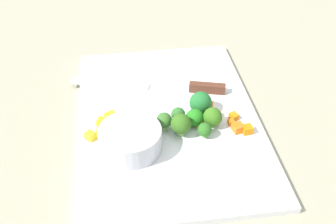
{
  "coord_description": "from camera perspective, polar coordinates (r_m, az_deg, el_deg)",
  "views": [
    {
      "loc": [
        -0.58,
        0.08,
        0.51
      ],
      "look_at": [
        0.0,
        0.0,
        0.02
      ],
      "focal_mm": 43.75,
      "sensor_mm": 36.0,
      "label": 1
    }
  ],
  "objects": [
    {
      "name": "ground_plane",
      "position": [
        0.78,
        0.0,
        -1.25
      ],
      "size": [
        4.0,
        4.0,
        0.0
      ],
      "primitive_type": "plane",
      "color": "#9B9680"
    },
    {
      "name": "cutting_board",
      "position": [
        0.77,
        0.0,
        -0.91
      ],
      "size": [
        0.47,
        0.33,
        0.01
      ],
      "primitive_type": "cube",
      "color": "white",
      "rests_on": "ground_plane"
    },
    {
      "name": "prep_bowl",
      "position": [
        0.69,
        -5.27,
        -3.8
      ],
      "size": [
        0.11,
        0.11,
        0.04
      ],
      "primitive_type": "cylinder",
      "color": "#B7B7BF",
      "rests_on": "cutting_board"
    },
    {
      "name": "chef_knife",
      "position": [
        0.83,
        0.91,
        3.57
      ],
      "size": [
        0.1,
        0.31,
        0.02
      ],
      "rotation": [
        0.0,
        0.0,
        1.3
      ],
      "color": "silver",
      "rests_on": "cutting_board"
    },
    {
      "name": "carrot_dice_0",
      "position": [
        0.74,
        9.72,
        -2.18
      ],
      "size": [
        0.02,
        0.02,
        0.01
      ],
      "primitive_type": "cube",
      "rotation": [
        0.0,
        0.0,
        1.81
      ],
      "color": "orange",
      "rests_on": "cutting_board"
    },
    {
      "name": "carrot_dice_1",
      "position": [
        0.78,
        5.66,
        0.7
      ],
      "size": [
        0.02,
        0.02,
        0.02
      ],
      "primitive_type": "cube",
      "rotation": [
        0.0,
        0.0,
        1.24
      ],
      "color": "orange",
      "rests_on": "cutting_board"
    },
    {
      "name": "carrot_dice_2",
      "position": [
        0.77,
        6.98,
        -0.28
      ],
      "size": [
        0.01,
        0.01,
        0.01
      ],
      "primitive_type": "cube",
      "rotation": [
        0.0,
        0.0,
        2.85
      ],
      "color": "orange",
      "rests_on": "cutting_board"
    },
    {
      "name": "carrot_dice_3",
      "position": [
        0.75,
        4.26,
        -1.29
      ],
      "size": [
        0.02,
        0.02,
        0.01
      ],
      "primitive_type": "cube",
      "rotation": [
        0.0,
        0.0,
        0.74
      ],
      "color": "orange",
      "rests_on": "cutting_board"
    },
    {
      "name": "carrot_dice_4",
      "position": [
        0.77,
        9.16,
        -0.59
      ],
      "size": [
        0.02,
        0.02,
        0.01
      ],
      "primitive_type": "cube",
      "rotation": [
        0.0,
        0.0,
        1.98
      ],
      "color": "orange",
      "rests_on": "cutting_board"
    },
    {
      "name": "carrot_dice_5",
      "position": [
        0.76,
        8.79,
        -1.43
      ],
      "size": [
        0.01,
        0.01,
        0.01
      ],
      "primitive_type": "cube",
      "rotation": [
        0.0,
        0.0,
        1.69
      ],
      "color": "orange",
      "rests_on": "cutting_board"
    },
    {
      "name": "carrot_dice_6",
      "position": [
        0.74,
        10.98,
        -2.4
      ],
      "size": [
        0.02,
        0.02,
        0.01
      ],
      "primitive_type": "cube",
      "rotation": [
        0.0,
        0.0,
        0.08
      ],
      "color": "orange",
      "rests_on": "cutting_board"
    },
    {
      "name": "pepper_dice_0",
      "position": [
        0.75,
        -9.2,
        -1.44
      ],
      "size": [
        0.02,
        0.02,
        0.01
      ],
      "primitive_type": "cube",
      "rotation": [
        0.0,
        0.0,
        2.79
      ],
      "color": "yellow",
      "rests_on": "cutting_board"
    },
    {
      "name": "pepper_dice_1",
      "position": [
        0.73,
        -10.77,
        -3.28
      ],
      "size": [
        0.02,
        0.02,
        0.01
      ],
      "primitive_type": "cube",
      "rotation": [
        0.0,
        0.0,
        0.82
      ],
      "color": "yellow",
      "rests_on": "cutting_board"
    },
    {
      "name": "pepper_dice_2",
      "position": [
        0.73,
        -9.58,
        -3.04
      ],
      "size": [
        0.01,
        0.01,
        0.01
      ],
      "primitive_type": "cube",
      "rotation": [
        0.0,
        0.0,
        1.49
      ],
      "color": "yellow",
      "rests_on": "cutting_board"
    },
    {
      "name": "pepper_dice_3",
      "position": [
        0.76,
        -7.92,
        -0.75
      ],
      "size": [
        0.03,
        0.03,
        0.02
      ],
      "primitive_type": "cube",
      "rotation": [
        0.0,
        0.0,
        0.53
      ],
      "color": "yellow",
      "rests_on": "cutting_board"
    },
    {
      "name": "broccoli_floret_0",
      "position": [
        0.72,
        5.13,
        -2.49
      ],
      "size": [
        0.03,
        0.03,
        0.03
      ],
      "color": "#80C15B",
      "rests_on": "cutting_board"
    },
    {
      "name": "broccoli_floret_1",
      "position": [
        0.74,
        3.74,
        -0.81
      ],
      "size": [
        0.03,
        0.03,
        0.03
      ],
      "color": "#90C26A",
      "rests_on": "cutting_board"
    },
    {
      "name": "broccoli_floret_2",
      "position": [
        0.73,
        -0.53,
        -1.2
      ],
      "size": [
        0.03,
        0.03,
        0.03
      ],
      "color": "#89C063",
      "rests_on": "cutting_board"
    },
    {
      "name": "broccoli_floret_3",
      "position": [
        0.71,
        1.81,
        -1.7
      ],
      "size": [
        0.04,
        0.04,
        0.04
      ],
      "color": "#85BD63",
      "rests_on": "cutting_board"
    },
    {
      "name": "broccoli_floret_4",
      "position": [
        0.75,
        1.43,
        -0.34
      ],
      "size": [
        0.03,
        0.03,
        0.03
      ],
      "color": "#82B76C",
      "rests_on": "cutting_board"
    },
    {
      "name": "broccoli_floret_5",
      "position": [
        0.77,
        4.57,
        1.28
      ],
      "size": [
        0.04,
        0.04,
        0.04
      ],
      "color": "#8EBE69",
      "rests_on": "cutting_board"
    },
    {
      "name": "broccoli_floret_6",
      "position": [
        0.74,
        6.24,
        -0.72
      ],
      "size": [
        0.03,
        0.03,
        0.04
      ],
      "color": "#81BA5D",
      "rests_on": "cutting_board"
    }
  ]
}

